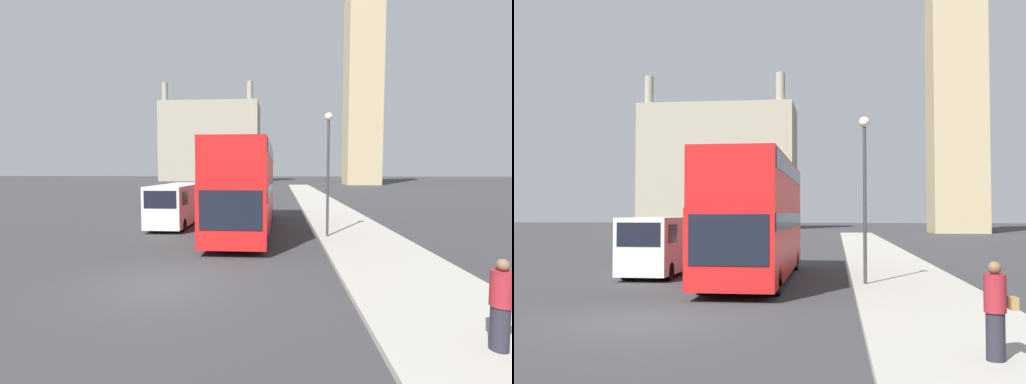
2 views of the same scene
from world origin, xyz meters
The scene contains 9 objects.
ground_plane centered at (0.00, 0.00, 0.00)m, with size 300.00×300.00×0.00m, color #333335.
sidewalk_strip centered at (6.94, 0.00, 0.07)m, with size 3.87×120.00×0.15m.
clock_tower centered at (20.49, 65.06, 31.85)m, with size 7.47×7.64×62.07m.
building_block_distant centered at (-16.33, 88.07, 10.93)m, with size 27.11×12.83×26.57m.
red_double_decker_bus centered at (1.46, 8.43, 2.49)m, with size 2.64×11.48×4.48m.
white_van centered at (-2.65, 9.91, 1.27)m, with size 1.95×6.09×2.36m.
pedestrian centered at (6.98, -3.44, 0.94)m, with size 0.51×0.35×1.58m.
street_lamp centered at (5.42, 6.48, 3.86)m, with size 0.36×0.36×5.64m.
parked_sedan centered at (-3.08, 27.93, 0.73)m, with size 1.72×4.69×1.62m.
Camera 1 is at (3.23, -9.36, 3.23)m, focal length 24.00 mm.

